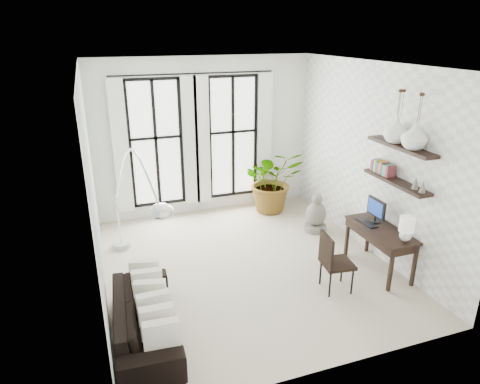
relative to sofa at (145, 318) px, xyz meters
name	(u,v)px	position (x,y,z in m)	size (l,w,h in m)	color
floor	(246,265)	(1.80, 1.23, -0.28)	(5.00, 5.00, 0.00)	beige
ceiling	(247,65)	(1.80, 1.23, 2.92)	(5.00, 5.00, 0.00)	white
wall_left	(92,191)	(-0.45, 1.23, 1.32)	(5.00, 5.00, 0.00)	#9EB1A7
wall_right	(371,160)	(4.05, 1.23, 1.32)	(5.00, 5.00, 0.00)	white
wall_back	(205,137)	(1.80, 3.73, 1.32)	(4.50, 4.50, 0.00)	white
windows	(196,141)	(1.60, 3.66, 1.28)	(3.26, 0.13, 2.65)	white
wall_shelves	(396,167)	(3.91, 0.43, 1.45)	(0.25, 1.30, 0.60)	black
sofa	(145,318)	(0.00, 0.00, 0.00)	(1.91, 0.75, 0.56)	black
throw_pillows	(152,301)	(0.10, 0.00, 0.22)	(0.40, 1.52, 0.40)	white
plant	(273,180)	(3.12, 3.22, 0.41)	(1.23, 1.07, 1.37)	#2D7228
desk	(383,232)	(3.75, 0.34, 0.42)	(0.53, 1.25, 1.13)	black
desk_chair	(332,259)	(2.74, 0.14, 0.25)	(0.48, 0.48, 0.92)	black
arc_lamp	(132,178)	(0.10, 1.30, 1.41)	(0.71, 2.82, 2.16)	silver
buddha	(316,215)	(3.51, 2.01, 0.04)	(0.42, 0.42, 0.76)	slate
vase_a	(415,136)	(3.91, 0.14, 1.99)	(0.37, 0.37, 0.38)	white
vase_b	(396,130)	(3.91, 0.54, 1.99)	(0.37, 0.37, 0.38)	white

